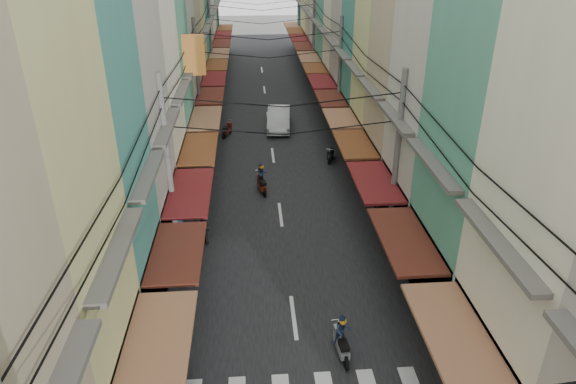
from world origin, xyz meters
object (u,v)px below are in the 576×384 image
market_umbrella (491,260)px  traffic_sign (474,327)px  white_car (279,128)px  bicycle (414,256)px

market_umbrella → traffic_sign: bearing=-121.1°
white_car → traffic_sign: (4.59, -24.60, 2.09)m
white_car → bicycle: white_car is taller
white_car → market_umbrella: bearing=-68.9°
market_umbrella → bicycle: bearing=110.2°
bicycle → white_car: bearing=19.0°
white_car → bicycle: (5.05, -17.55, 0.00)m
white_car → market_umbrella: 22.54m
market_umbrella → traffic_sign: 3.68m
white_car → market_umbrella: (6.49, -21.46, 2.35)m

